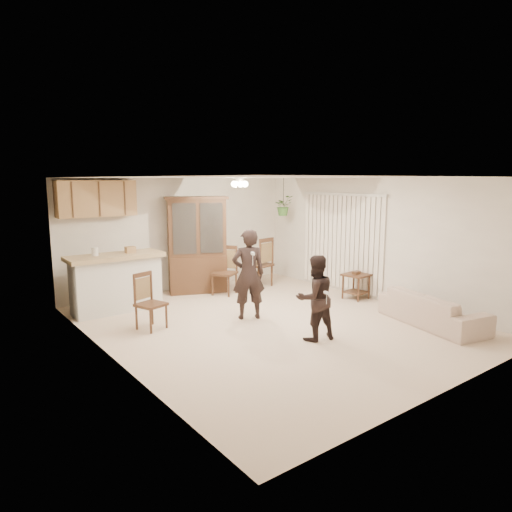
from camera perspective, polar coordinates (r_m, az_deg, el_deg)
floor at (r=8.01m, az=1.88°, el=-8.40°), size 6.50×6.50×0.00m
ceiling at (r=7.62m, az=1.99°, el=9.79°), size 5.50×6.50×0.02m
wall_back at (r=10.42m, az=-9.38°, el=2.72°), size 5.50×0.02×2.50m
wall_front at (r=5.62m, az=23.28°, el=-3.76°), size 5.50×0.02×2.50m
wall_left at (r=6.38m, az=-17.66°, el=-1.91°), size 0.02×6.50×2.50m
wall_right at (r=9.67m, az=14.72°, el=2.00°), size 0.02×6.50×2.50m
breakfast_bar at (r=9.00m, az=-17.04°, el=-3.51°), size 1.60×0.55×1.00m
bar_top at (r=8.89m, az=-17.21°, el=-0.05°), size 1.75×0.70×0.08m
upper_cabinets at (r=9.45m, az=-19.32°, el=6.79°), size 1.50×0.34×0.70m
vertical_blinds at (r=10.23m, az=10.60°, el=1.71°), size 0.06×2.30×2.10m
ceiling_fixture at (r=8.70m, az=-2.02°, el=9.10°), size 0.36×0.36×0.20m
hanging_plant at (r=10.95m, az=3.43°, el=6.30°), size 0.43×0.37×0.48m
plant_cord at (r=10.94m, az=3.45°, el=8.00°), size 0.01×0.01×0.65m
sofa at (r=8.39m, az=21.20°, el=-5.63°), size 1.13×1.99×0.73m
adult at (r=8.07m, az=-0.95°, el=-1.65°), size 0.78×0.67×1.80m
child at (r=7.10m, az=7.40°, el=-5.15°), size 0.75×0.63×1.35m
china_hutch at (r=10.05m, az=-7.38°, el=1.31°), size 1.43×0.98×2.11m
side_table at (r=9.75m, az=12.38°, el=-3.67°), size 0.53×0.53×0.59m
chair_bar at (r=7.84m, az=-12.95°, el=-7.01°), size 0.52×0.52×0.94m
chair_hutch_left at (r=9.91m, az=-3.97°, el=-3.13°), size 0.64×0.64×1.05m
chair_hutch_right at (r=10.63m, az=0.39°, el=-2.08°), size 0.60×0.60×1.15m
controller_adult at (r=7.64m, az=-0.41°, el=0.32°), size 0.10×0.15×0.04m
controller_child at (r=6.82m, az=8.84°, el=-4.57°), size 0.06×0.12×0.04m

